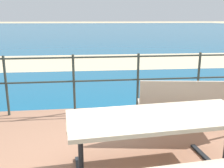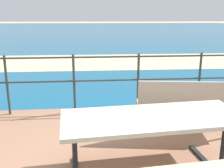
% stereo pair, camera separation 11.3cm
% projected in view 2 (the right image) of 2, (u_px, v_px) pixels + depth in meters
% --- Properties ---
extents(sea_water, '(90.00, 90.00, 0.01)m').
position_uv_depth(sea_water, '(90.00, 29.00, 41.02)').
color(sea_water, '#145B84').
rests_on(sea_water, ground).
extents(beach_strip, '(54.05, 4.66, 0.01)m').
position_uv_depth(beach_strip, '(96.00, 61.00, 10.53)').
color(beach_strip, beige).
rests_on(beach_strip, ground).
extents(picnic_table, '(1.91, 1.49, 0.78)m').
position_uv_depth(picnic_table, '(154.00, 132.00, 2.52)').
color(picnic_table, '#BCAD93').
rests_on(picnic_table, patio_paving).
extents(park_bench, '(1.45, 0.61, 0.85)m').
position_uv_depth(park_bench, '(186.00, 101.00, 3.70)').
color(park_bench, tan).
rests_on(park_bench, patio_paving).
extents(railing_fence, '(5.94, 0.04, 1.08)m').
position_uv_depth(railing_fence, '(106.00, 76.00, 4.62)').
color(railing_fence, '#2D3833').
rests_on(railing_fence, patio_paving).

